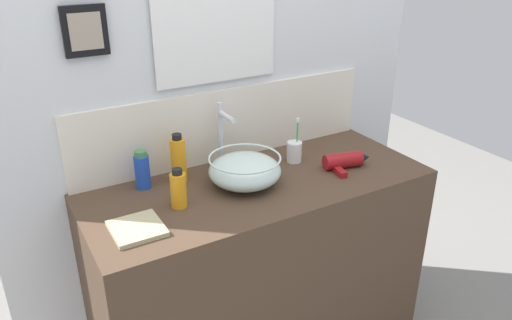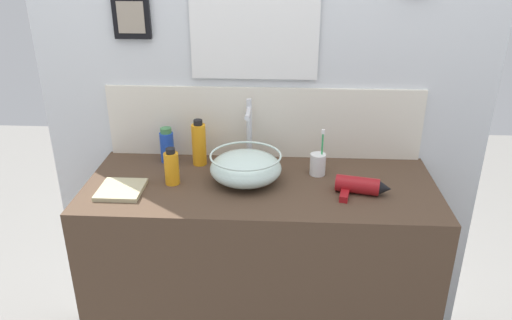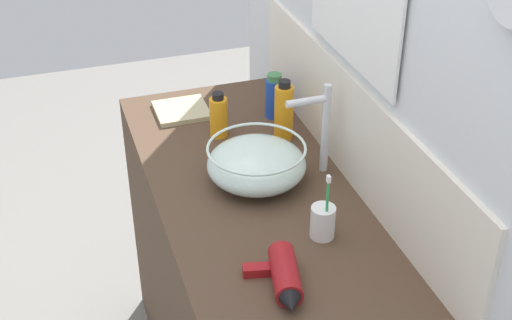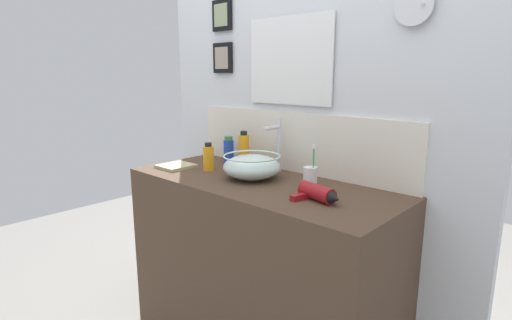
# 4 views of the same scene
# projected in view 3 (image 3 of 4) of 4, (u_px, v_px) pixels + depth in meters

# --- Properties ---
(vanity_counter) EXTENTS (1.36, 0.55, 0.93)m
(vanity_counter) POSITION_uv_depth(u_px,v_px,m) (258.00, 316.00, 2.21)
(vanity_counter) COLOR #4C3828
(vanity_counter) RESTS_ON ground
(back_panel) EXTENTS (1.89, 0.10, 2.52)m
(back_panel) POSITION_uv_depth(u_px,v_px,m) (369.00, 69.00, 1.86)
(back_panel) COLOR silver
(back_panel) RESTS_ON ground
(glass_bowl_sink) EXTENTS (0.28, 0.28, 0.12)m
(glass_bowl_sink) POSITION_uv_depth(u_px,v_px,m) (256.00, 164.00, 1.98)
(glass_bowl_sink) COLOR silver
(glass_bowl_sink) RESTS_ON vanity_counter
(faucet) EXTENTS (0.02, 0.13, 0.27)m
(faucet) POSITION_uv_depth(u_px,v_px,m) (321.00, 123.00, 1.97)
(faucet) COLOR silver
(faucet) RESTS_ON vanity_counter
(hair_drier) EXTENTS (0.21, 0.14, 0.06)m
(hair_drier) POSITION_uv_depth(u_px,v_px,m) (284.00, 278.00, 1.63)
(hair_drier) COLOR maroon
(hair_drier) RESTS_ON vanity_counter
(toothbrush_cup) EXTENTS (0.06, 0.06, 0.19)m
(toothbrush_cup) POSITION_uv_depth(u_px,v_px,m) (323.00, 221.00, 1.78)
(toothbrush_cup) COLOR white
(toothbrush_cup) RESTS_ON vanity_counter
(soap_dispenser) EXTENTS (0.06, 0.06, 0.15)m
(soap_dispenser) POSITION_uv_depth(u_px,v_px,m) (219.00, 116.00, 2.19)
(soap_dispenser) COLOR orange
(soap_dispenser) RESTS_ON vanity_counter
(shampoo_bottle) EXTENTS (0.06, 0.06, 0.20)m
(shampoo_bottle) POSITION_uv_depth(u_px,v_px,m) (284.00, 112.00, 2.16)
(shampoo_bottle) COLOR orange
(shampoo_bottle) RESTS_ON vanity_counter
(spray_bottle) EXTENTS (0.06, 0.06, 0.15)m
(spray_bottle) POSITION_uv_depth(u_px,v_px,m) (274.00, 96.00, 2.29)
(spray_bottle) COLOR blue
(spray_bottle) RESTS_ON vanity_counter
(hand_towel) EXTENTS (0.16, 0.17, 0.02)m
(hand_towel) POSITION_uv_depth(u_px,v_px,m) (182.00, 110.00, 2.35)
(hand_towel) COLOR tan
(hand_towel) RESTS_ON vanity_counter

